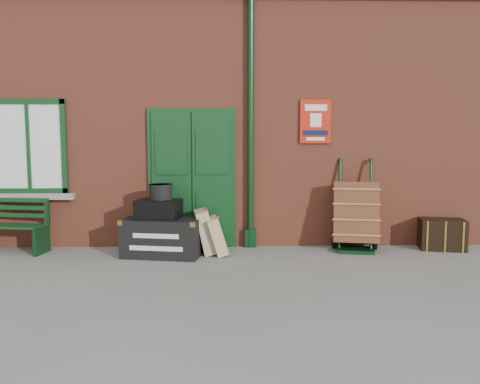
{
  "coord_description": "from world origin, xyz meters",
  "views": [
    {
      "loc": [
        0.31,
        -6.12,
        1.71
      ],
      "look_at": [
        0.46,
        0.6,
        1.0
      ],
      "focal_mm": 35.0,
      "sensor_mm": 36.0,
      "label": 1
    }
  ],
  "objects_px": {
    "bench": "(3,224)",
    "houdini_trunk": "(163,237)",
    "porter_trolley": "(355,215)",
    "dark_trunk": "(442,234)"
  },
  "relations": [
    {
      "from": "bench",
      "to": "houdini_trunk",
      "type": "distance_m",
      "value": 2.58
    },
    {
      "from": "porter_trolley",
      "to": "houdini_trunk",
      "type": "bearing_deg",
      "value": -162.56
    },
    {
      "from": "bench",
      "to": "porter_trolley",
      "type": "bearing_deg",
      "value": 8.72
    },
    {
      "from": "bench",
      "to": "houdini_trunk",
      "type": "relative_size",
      "value": 1.27
    },
    {
      "from": "bench",
      "to": "dark_trunk",
      "type": "bearing_deg",
      "value": 8.53
    },
    {
      "from": "porter_trolley",
      "to": "dark_trunk",
      "type": "distance_m",
      "value": 1.44
    },
    {
      "from": "houdini_trunk",
      "to": "porter_trolley",
      "type": "relative_size",
      "value": 0.8
    },
    {
      "from": "bench",
      "to": "dark_trunk",
      "type": "relative_size",
      "value": 2.14
    },
    {
      "from": "porter_trolley",
      "to": "dark_trunk",
      "type": "relative_size",
      "value": 2.11
    },
    {
      "from": "porter_trolley",
      "to": "bench",
      "type": "bearing_deg",
      "value": -169.2
    }
  ]
}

